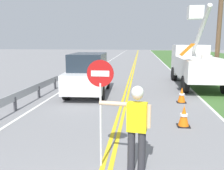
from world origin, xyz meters
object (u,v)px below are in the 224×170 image
(traffic_cone_lead, at_px, (184,116))
(utility_bucket_truck, at_px, (195,63))
(stop_sign_paddle, at_px, (100,90))
(traffic_cone_mid, at_px, (182,95))
(oncoming_suv_nearest, at_px, (89,74))
(utility_pole_near, at_px, (220,10))
(flagger_worker, at_px, (136,123))

(traffic_cone_lead, bearing_deg, utility_bucket_truck, 75.87)
(stop_sign_paddle, xyz_separation_m, traffic_cone_mid, (2.69, 5.98, -1.37))
(stop_sign_paddle, relative_size, traffic_cone_lead, 3.33)
(oncoming_suv_nearest, bearing_deg, traffic_cone_mid, -16.95)
(traffic_cone_mid, bearing_deg, oncoming_suv_nearest, 163.05)
(utility_pole_near, xyz_separation_m, traffic_cone_lead, (-3.42, -8.51, -4.30))
(stop_sign_paddle, bearing_deg, utility_bucket_truck, 68.44)
(utility_bucket_truck, distance_m, traffic_cone_mid, 5.08)
(stop_sign_paddle, xyz_separation_m, oncoming_suv_nearest, (-1.83, 7.35, -0.65))
(utility_pole_near, height_order, traffic_cone_lead, utility_pole_near)
(utility_bucket_truck, bearing_deg, oncoming_suv_nearest, -151.08)
(oncoming_suv_nearest, distance_m, traffic_cone_mid, 4.78)
(flagger_worker, height_order, traffic_cone_mid, flagger_worker)
(utility_bucket_truck, bearing_deg, utility_pole_near, 22.94)
(flagger_worker, xyz_separation_m, traffic_cone_lead, (1.48, 2.90, -0.71))
(flagger_worker, bearing_deg, utility_pole_near, 66.76)
(flagger_worker, distance_m, stop_sign_paddle, 1.02)
(oncoming_suv_nearest, distance_m, utility_pole_near, 9.20)
(stop_sign_paddle, distance_m, utility_pole_near, 12.98)
(flagger_worker, xyz_separation_m, oncoming_suv_nearest, (-2.59, 7.46, 0.01))
(flagger_worker, distance_m, traffic_cone_mid, 6.42)
(utility_bucket_truck, bearing_deg, traffic_cone_mid, -108.08)
(oncoming_suv_nearest, distance_m, traffic_cone_lead, 6.15)
(flagger_worker, xyz_separation_m, stop_sign_paddle, (-0.76, 0.11, 0.66))
(utility_bucket_truck, relative_size, utility_pole_near, 0.77)
(stop_sign_paddle, xyz_separation_m, traffic_cone_lead, (2.24, 2.80, -1.37))
(stop_sign_paddle, distance_m, oncoming_suv_nearest, 7.61)
(utility_pole_near, xyz_separation_m, traffic_cone_mid, (-2.98, -5.33, -4.30))
(oncoming_suv_nearest, xyz_separation_m, traffic_cone_lead, (4.07, -4.56, -0.72))
(traffic_cone_mid, bearing_deg, traffic_cone_lead, -97.99)
(stop_sign_paddle, relative_size, utility_bucket_truck, 0.34)
(oncoming_suv_nearest, xyz_separation_m, traffic_cone_mid, (4.52, -1.38, -0.72))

